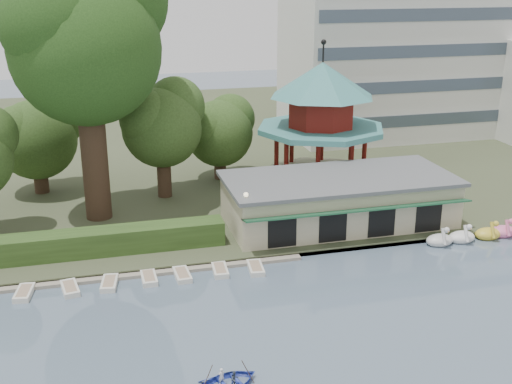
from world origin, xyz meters
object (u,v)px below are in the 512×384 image
object	(u,v)px
pavilion	(321,112)
rowboat_with_passengers	(228,379)
big_tree	(86,34)
dock	(59,281)
boathouse	(339,199)

from	to	relation	value
pavilion	rowboat_with_passengers	distance (m)	33.57
big_tree	rowboat_with_passengers	xyz separation A→B (m)	(5.47, -25.20, -14.89)
dock	pavilion	distance (m)	29.14
dock	pavilion	world-z (taller)	pavilion
rowboat_with_passengers	dock	bearing A→B (deg)	121.28
pavilion	big_tree	world-z (taller)	big_tree
dock	pavilion	size ratio (longest dim) A/B	2.52
pavilion	big_tree	xyz separation A→B (m)	(-20.84, -3.81, 7.88)
dock	pavilion	xyz separation A→B (m)	(24.00, 14.80, 7.36)
dock	big_tree	bearing A→B (deg)	73.96
boathouse	big_tree	size ratio (longest dim) A/B	0.85
boathouse	rowboat_with_passengers	bearing A→B (deg)	-125.17
dock	rowboat_with_passengers	world-z (taller)	rowboat_with_passengers
dock	boathouse	bearing A→B (deg)	12.24
boathouse	pavilion	xyz separation A→B (m)	(2.00, 10.03, 5.11)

